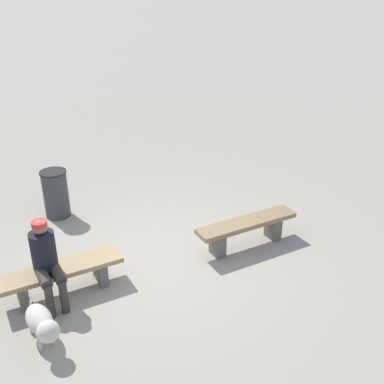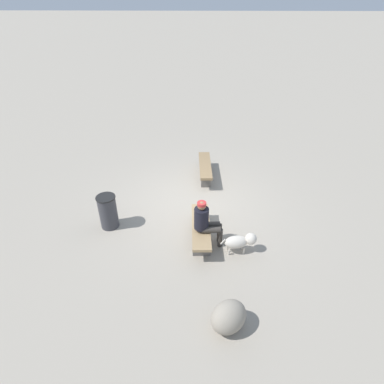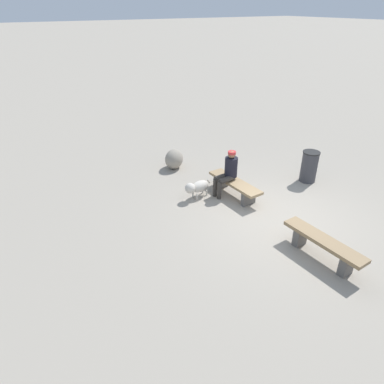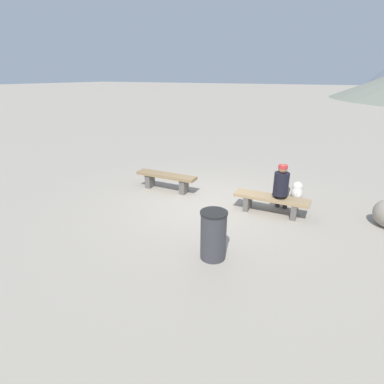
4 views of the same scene
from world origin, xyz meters
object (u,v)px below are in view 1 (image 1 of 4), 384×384
Objects in this scene: bench_right at (61,274)px; dog at (42,323)px; seated_person at (46,258)px; bench_left at (247,228)px; trash_bin at (56,194)px.

bench_right is 1.01m from dog.
bench_right is at bearing -153.64° from seated_person.
dog reaches higher than bench_right.
dog is (3.44, 0.81, -0.02)m from bench_left.
seated_person reaches higher than trash_bin.
trash_bin is at bearing -45.93° from bench_left.
seated_person is 0.93m from dog.
dog is 0.93× the size of trash_bin.
dog is (0.43, 0.91, 0.01)m from bench_right.
bench_right is at bearing 80.11° from trash_bin.
trash_bin is (-0.59, -2.46, -0.24)m from seated_person.
bench_right is 0.44m from seated_person.
bench_left is at bearing 175.46° from bench_right.
seated_person is (3.19, -0.01, 0.35)m from bench_left.
bench_left is 3.53m from dog.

